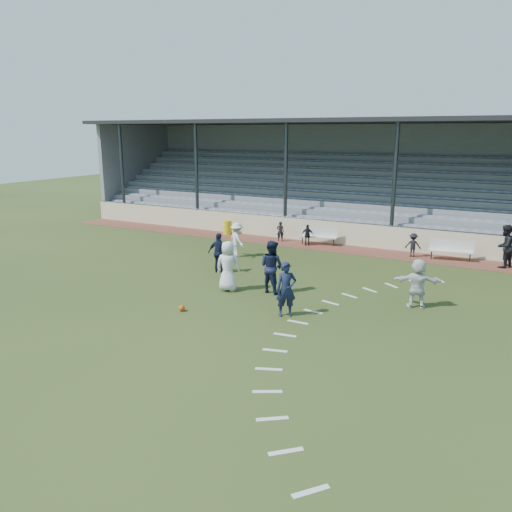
% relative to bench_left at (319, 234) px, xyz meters
% --- Properties ---
extents(ground, '(90.00, 90.00, 0.00)m').
position_rel_bench_left_xyz_m(ground, '(0.64, -10.88, -0.58)').
color(ground, '#2E3B18').
rests_on(ground, ground).
extents(cinder_track, '(34.00, 2.00, 0.02)m').
position_rel_bench_left_xyz_m(cinder_track, '(0.64, -0.38, -0.57)').
color(cinder_track, brown).
rests_on(cinder_track, ground).
extents(retaining_wall, '(34.00, 0.18, 1.20)m').
position_rel_bench_left_xyz_m(retaining_wall, '(0.64, 0.67, 0.02)').
color(retaining_wall, beige).
rests_on(retaining_wall, ground).
extents(bench_left, '(2.04, 0.79, 0.95)m').
position_rel_bench_left_xyz_m(bench_left, '(0.00, 0.00, 0.00)').
color(bench_left, silver).
rests_on(bench_left, cinder_track).
extents(bench_right, '(2.04, 0.75, 0.95)m').
position_rel_bench_left_xyz_m(bench_right, '(6.72, -0.16, 0.00)').
color(bench_right, silver).
rests_on(bench_right, cinder_track).
extents(trash_bin, '(0.51, 0.51, 0.81)m').
position_rel_bench_left_xyz_m(trash_bin, '(-5.76, 0.05, -0.16)').
color(trash_bin, gold).
rests_on(trash_bin, cinder_track).
extents(football, '(0.21, 0.21, 0.21)m').
position_rel_bench_left_xyz_m(football, '(-0.40, -11.78, -0.48)').
color(football, '#C5440B').
rests_on(football, ground).
extents(player_white_lead, '(1.05, 0.79, 1.94)m').
position_rel_bench_left_xyz_m(player_white_lead, '(-0.18, -9.09, 0.38)').
color(player_white_lead, silver).
rests_on(player_white_lead, ground).
extents(player_navy_lead, '(0.80, 0.74, 1.83)m').
position_rel_bench_left_xyz_m(player_navy_lead, '(2.90, -10.52, 0.33)').
color(player_navy_lead, '#121934').
rests_on(player_navy_lead, ground).
extents(player_navy_mid, '(1.11, 0.95, 2.00)m').
position_rel_bench_left_xyz_m(player_navy_mid, '(1.36, -8.49, 0.42)').
color(player_navy_mid, '#121934').
rests_on(player_navy_mid, ground).
extents(player_white_wing, '(1.24, 1.09, 1.67)m').
position_rel_bench_left_xyz_m(player_white_wing, '(-2.57, -4.32, 0.25)').
color(player_white_wing, silver).
rests_on(player_white_wing, ground).
extents(player_navy_wing, '(1.07, 0.59, 1.73)m').
position_rel_bench_left_xyz_m(player_navy_wing, '(-1.83, -7.09, 0.28)').
color(player_navy_wing, '#121934').
rests_on(player_navy_wing, ground).
extents(player_white_back, '(1.68, 0.91, 1.73)m').
position_rel_bench_left_xyz_m(player_white_back, '(6.54, -7.63, 0.28)').
color(player_white_back, silver).
rests_on(player_white_back, ground).
extents(official, '(1.08, 1.17, 1.93)m').
position_rel_bench_left_xyz_m(official, '(8.94, -0.49, 0.40)').
color(official, black).
rests_on(official, cinder_track).
extents(sub_left_near, '(0.47, 0.40, 1.11)m').
position_rel_bench_left_xyz_m(sub_left_near, '(-2.19, -0.22, -0.01)').
color(sub_left_near, black).
rests_on(sub_left_near, cinder_track).
extents(sub_left_far, '(0.72, 0.49, 1.13)m').
position_rel_bench_left_xyz_m(sub_left_far, '(-0.45, -0.50, -0.00)').
color(sub_left_far, black).
rests_on(sub_left_far, cinder_track).
extents(sub_right, '(0.80, 0.53, 1.16)m').
position_rel_bench_left_xyz_m(sub_right, '(5.00, -0.41, 0.02)').
color(sub_right, black).
rests_on(sub_right, cinder_track).
extents(grandstand, '(34.60, 9.00, 6.61)m').
position_rel_bench_left_xyz_m(grandstand, '(0.64, 5.39, 1.62)').
color(grandstand, gray).
rests_on(grandstand, ground).
extents(penalty_arc, '(3.89, 14.63, 0.01)m').
position_rel_bench_left_xyz_m(penalty_arc, '(4.76, -10.88, -0.58)').
color(penalty_arc, silver).
rests_on(penalty_arc, ground).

